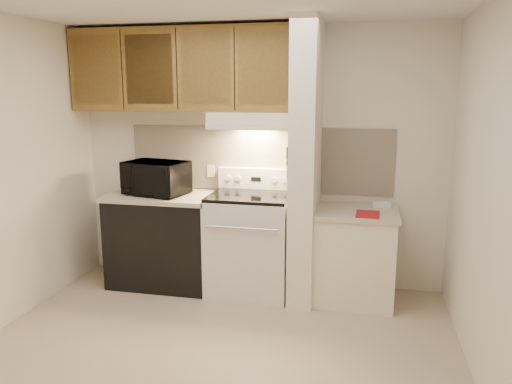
% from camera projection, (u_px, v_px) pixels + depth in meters
% --- Properties ---
extents(floor, '(3.60, 3.60, 0.00)m').
position_uv_depth(floor, '(216.00, 350.00, 3.72)').
color(floor, '#BBA68C').
rests_on(floor, ground).
extents(wall_back, '(3.60, 2.50, 0.02)m').
position_uv_depth(wall_back, '(258.00, 157.00, 4.90)').
color(wall_back, silver).
rests_on(wall_back, floor).
extents(wall_right, '(0.02, 3.00, 2.50)m').
position_uv_depth(wall_right, '(491.00, 197.00, 3.09)').
color(wall_right, silver).
rests_on(wall_right, floor).
extents(backsplash, '(2.60, 0.02, 0.63)m').
position_uv_depth(backsplash, '(258.00, 159.00, 4.89)').
color(backsplash, '#F7E5CA').
rests_on(backsplash, wall_back).
extents(range_body, '(0.76, 0.65, 0.92)m').
position_uv_depth(range_body, '(250.00, 245.00, 4.73)').
color(range_body, silver).
rests_on(range_body, floor).
extents(oven_window, '(0.50, 0.01, 0.30)m').
position_uv_depth(oven_window, '(242.00, 251.00, 4.42)').
color(oven_window, black).
rests_on(oven_window, range_body).
extents(oven_handle, '(0.65, 0.02, 0.02)m').
position_uv_depth(oven_handle, '(241.00, 228.00, 4.34)').
color(oven_handle, silver).
rests_on(oven_handle, range_body).
extents(cooktop, '(0.74, 0.64, 0.03)m').
position_uv_depth(cooktop, '(250.00, 196.00, 4.63)').
color(cooktop, black).
rests_on(cooktop, range_body).
extents(range_backguard, '(0.76, 0.08, 0.20)m').
position_uv_depth(range_backguard, '(257.00, 178.00, 4.88)').
color(range_backguard, silver).
rests_on(range_backguard, range_body).
extents(range_display, '(0.10, 0.01, 0.04)m').
position_uv_depth(range_display, '(256.00, 179.00, 4.84)').
color(range_display, black).
rests_on(range_display, range_backguard).
extents(range_knob_left_outer, '(0.05, 0.02, 0.05)m').
position_uv_depth(range_knob_left_outer, '(228.00, 178.00, 4.90)').
color(range_knob_left_outer, silver).
rests_on(range_knob_left_outer, range_backguard).
extents(range_knob_left_inner, '(0.05, 0.02, 0.05)m').
position_uv_depth(range_knob_left_inner, '(238.00, 178.00, 4.88)').
color(range_knob_left_inner, silver).
rests_on(range_knob_left_inner, range_backguard).
extents(range_knob_right_inner, '(0.05, 0.02, 0.05)m').
position_uv_depth(range_knob_right_inner, '(274.00, 180.00, 4.80)').
color(range_knob_right_inner, silver).
rests_on(range_knob_right_inner, range_backguard).
extents(range_knob_right_outer, '(0.05, 0.02, 0.05)m').
position_uv_depth(range_knob_right_outer, '(284.00, 180.00, 4.78)').
color(range_knob_right_outer, silver).
rests_on(range_knob_right_outer, range_backguard).
extents(dishwasher_front, '(1.00, 0.63, 0.87)m').
position_uv_depth(dishwasher_front, '(164.00, 241.00, 4.93)').
color(dishwasher_front, black).
rests_on(dishwasher_front, floor).
extents(left_countertop, '(1.04, 0.67, 0.04)m').
position_uv_depth(left_countertop, '(162.00, 196.00, 4.84)').
color(left_countertop, beige).
rests_on(left_countertop, dishwasher_front).
extents(spoon_rest, '(0.22, 0.15, 0.01)m').
position_uv_depth(spoon_rest, '(163.00, 189.00, 5.04)').
color(spoon_rest, black).
rests_on(spoon_rest, left_countertop).
extents(teal_jar, '(0.10, 0.10, 0.10)m').
position_uv_depth(teal_jar, '(175.00, 185.00, 5.02)').
color(teal_jar, '#346D70').
rests_on(teal_jar, left_countertop).
extents(outlet, '(0.08, 0.01, 0.12)m').
position_uv_depth(outlet, '(211.00, 171.00, 5.01)').
color(outlet, '#F4E5CA').
rests_on(outlet, backsplash).
extents(microwave, '(0.64, 0.50, 0.32)m').
position_uv_depth(microwave, '(156.00, 178.00, 4.79)').
color(microwave, black).
rests_on(microwave, left_countertop).
extents(partition_pillar, '(0.22, 0.70, 2.50)m').
position_uv_depth(partition_pillar, '(306.00, 164.00, 4.46)').
color(partition_pillar, white).
rests_on(partition_pillar, floor).
extents(pillar_trim, '(0.01, 0.70, 0.04)m').
position_uv_depth(pillar_trim, '(293.00, 158.00, 4.47)').
color(pillar_trim, brown).
rests_on(pillar_trim, partition_pillar).
extents(knife_strip, '(0.02, 0.42, 0.04)m').
position_uv_depth(knife_strip, '(291.00, 157.00, 4.42)').
color(knife_strip, black).
rests_on(knife_strip, partition_pillar).
extents(knife_blade_a, '(0.01, 0.03, 0.16)m').
position_uv_depth(knife_blade_a, '(287.00, 170.00, 4.30)').
color(knife_blade_a, silver).
rests_on(knife_blade_a, knife_strip).
extents(knife_handle_a, '(0.02, 0.02, 0.10)m').
position_uv_depth(knife_handle_a, '(288.00, 153.00, 4.27)').
color(knife_handle_a, black).
rests_on(knife_handle_a, knife_strip).
extents(knife_blade_b, '(0.01, 0.04, 0.18)m').
position_uv_depth(knife_blade_b, '(289.00, 170.00, 4.37)').
color(knife_blade_b, silver).
rests_on(knife_blade_b, knife_strip).
extents(knife_handle_b, '(0.02, 0.02, 0.10)m').
position_uv_depth(knife_handle_b, '(289.00, 152.00, 4.32)').
color(knife_handle_b, black).
rests_on(knife_handle_b, knife_strip).
extents(knife_blade_c, '(0.01, 0.04, 0.20)m').
position_uv_depth(knife_blade_c, '(290.00, 170.00, 4.43)').
color(knife_blade_c, silver).
rests_on(knife_blade_c, knife_strip).
extents(knife_handle_c, '(0.02, 0.02, 0.10)m').
position_uv_depth(knife_handle_c, '(290.00, 151.00, 4.41)').
color(knife_handle_c, black).
rests_on(knife_handle_c, knife_strip).
extents(knife_blade_d, '(0.01, 0.04, 0.16)m').
position_uv_depth(knife_blade_d, '(291.00, 166.00, 4.53)').
color(knife_blade_d, silver).
rests_on(knife_blade_d, knife_strip).
extents(knife_handle_d, '(0.02, 0.02, 0.10)m').
position_uv_depth(knife_handle_d, '(292.00, 150.00, 4.50)').
color(knife_handle_d, black).
rests_on(knife_handle_d, knife_strip).
extents(knife_blade_e, '(0.01, 0.04, 0.18)m').
position_uv_depth(knife_blade_e, '(292.00, 166.00, 4.59)').
color(knife_blade_e, silver).
rests_on(knife_blade_e, knife_strip).
extents(knife_handle_e, '(0.02, 0.02, 0.10)m').
position_uv_depth(knife_handle_e, '(293.00, 149.00, 4.56)').
color(knife_handle_e, black).
rests_on(knife_handle_e, knife_strip).
extents(oven_mitt, '(0.03, 0.09, 0.22)m').
position_uv_depth(oven_mitt, '(294.00, 164.00, 4.65)').
color(oven_mitt, gray).
rests_on(oven_mitt, partition_pillar).
extents(right_cab_base, '(0.70, 0.60, 0.81)m').
position_uv_depth(right_cab_base, '(354.00, 258.00, 4.53)').
color(right_cab_base, '#F4E5CA').
rests_on(right_cab_base, floor).
extents(right_countertop, '(0.74, 0.64, 0.04)m').
position_uv_depth(right_countertop, '(356.00, 212.00, 4.44)').
color(right_countertop, beige).
rests_on(right_countertop, right_cab_base).
extents(red_folder, '(0.20, 0.27, 0.01)m').
position_uv_depth(red_folder, '(368.00, 214.00, 4.28)').
color(red_folder, '#A2171D').
rests_on(red_folder, right_countertop).
extents(white_box, '(0.18, 0.14, 0.04)m').
position_uv_depth(white_box, '(381.00, 205.00, 4.56)').
color(white_box, white).
rests_on(white_box, right_countertop).
extents(range_hood, '(0.78, 0.44, 0.15)m').
position_uv_depth(range_hood, '(253.00, 120.00, 4.61)').
color(range_hood, '#F4E5CA').
rests_on(range_hood, upper_cabinets).
extents(hood_lip, '(0.78, 0.04, 0.06)m').
position_uv_depth(hood_lip, '(248.00, 127.00, 4.42)').
color(hood_lip, '#F4E5CA').
rests_on(hood_lip, range_hood).
extents(upper_cabinets, '(2.18, 0.33, 0.77)m').
position_uv_depth(upper_cabinets, '(183.00, 70.00, 4.71)').
color(upper_cabinets, brown).
rests_on(upper_cabinets, wall_back).
extents(cab_door_a, '(0.46, 0.01, 0.63)m').
position_uv_depth(cab_door_a, '(96.00, 70.00, 4.73)').
color(cab_door_a, brown).
rests_on(cab_door_a, upper_cabinets).
extents(cab_gap_a, '(0.01, 0.01, 0.73)m').
position_uv_depth(cab_gap_a, '(122.00, 70.00, 4.67)').
color(cab_gap_a, black).
rests_on(cab_gap_a, upper_cabinets).
extents(cab_door_b, '(0.46, 0.01, 0.63)m').
position_uv_depth(cab_door_b, '(149.00, 70.00, 4.61)').
color(cab_door_b, brown).
rests_on(cab_door_b, upper_cabinets).
extents(cab_gap_b, '(0.01, 0.01, 0.73)m').
position_uv_depth(cab_gap_b, '(177.00, 69.00, 4.55)').
color(cab_gap_b, black).
rests_on(cab_gap_b, upper_cabinets).
extents(cab_door_c, '(0.46, 0.01, 0.63)m').
position_uv_depth(cab_door_c, '(205.00, 69.00, 4.50)').
color(cab_door_c, brown).
rests_on(cab_door_c, upper_cabinets).
extents(cab_gap_c, '(0.01, 0.01, 0.73)m').
position_uv_depth(cab_gap_c, '(234.00, 69.00, 4.44)').
color(cab_gap_c, black).
rests_on(cab_gap_c, upper_cabinets).
extents(cab_door_d, '(0.46, 0.01, 0.63)m').
position_uv_depth(cab_door_d, '(264.00, 68.00, 4.38)').
color(cab_door_d, brown).
rests_on(cab_door_d, upper_cabinets).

